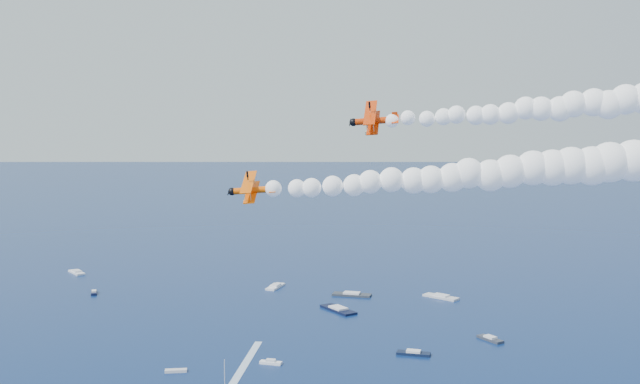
{
  "coord_description": "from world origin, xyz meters",
  "views": [
    {
      "loc": [
        2.44,
        -89.03,
        63.16
      ],
      "look_at": [
        -0.9,
        24.66,
        51.44
      ],
      "focal_mm": 42.8,
      "sensor_mm": 36.0,
      "label": 1
    }
  ],
  "objects": [
    {
      "name": "spectator_boats",
      "position": [
        5.3,
        121.15,
        0.35
      ],
      "size": [
        213.21,
        198.1,
        0.7
      ],
      "color": "white",
      "rests_on": "ground"
    },
    {
      "name": "biplane_lead",
      "position": [
        7.76,
        36.72,
        61.98
      ],
      "size": [
        9.4,
        11.47,
        9.38
      ],
      "primitive_type": null,
      "rotation": [
        -0.44,
        0.07,
        3.02
      ],
      "color": "red"
    },
    {
      "name": "smoke_trail_trail",
      "position": [
        25.93,
        11.66,
        55.65
      ],
      "size": [
        71.91,
        10.35,
        12.24
      ],
      "primitive_type": null,
      "rotation": [
        0.0,
        0.0,
        3.12
      ],
      "color": "white"
    },
    {
      "name": "smoke_trail_lead",
      "position": [
        42.99,
        32.32,
        64.73
      ],
      "size": [
        72.52,
        23.51,
        12.24
      ],
      "primitive_type": null,
      "rotation": [
        0.0,
        0.0,
        3.02
      ],
      "color": "white"
    },
    {
      "name": "biplane_trail",
      "position": [
        -9.55,
        12.6,
        52.9
      ],
      "size": [
        6.87,
        8.54,
        6.98
      ],
      "primitive_type": null,
      "rotation": [
        -0.33,
        0.07,
        3.12
      ],
      "color": "#FF5D05"
    }
  ]
}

